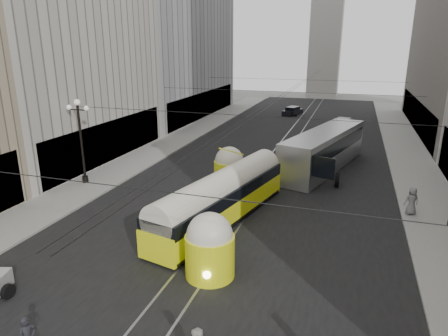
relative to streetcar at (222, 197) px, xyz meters
The scene contains 14 objects.
road 17.69m from the streetcar, 88.38° to the left, with size 20.00×85.00×0.02m, color black.
sidewalk_left 24.09m from the streetcar, 118.57° to the left, with size 4.00×72.00×0.15m, color gray.
sidewalk_right 24.58m from the streetcar, 59.38° to the left, with size 4.00×72.00×0.15m, color gray.
rail_left 17.69m from the streetcar, 90.81° to the left, with size 0.12×85.00×0.04m, color gray.
rail_right 17.73m from the streetcar, 85.94° to the left, with size 0.12×85.00×0.04m, color gray.
building_left_far 40.49m from the streetcar, 120.48° to the left, with size 12.60×28.60×28.60m.
distant_tower 66.49m from the streetcar, 89.56° to the left, with size 6.00×6.00×31.36m.
lamppost_left_mid 12.69m from the streetcar, 165.55° to the left, with size 1.86×0.44×6.37m.
catenary 17.18m from the streetcar, 87.87° to the left, with size 25.00×72.00×0.23m.
streetcar is the anchor object (origin of this frame).
city_bus 13.78m from the streetcar, 68.75° to the left, with size 6.22×13.56×3.33m.
sedan_white_far 31.37m from the streetcar, 79.23° to the left, with size 2.95×4.64×1.36m.
sedan_dark_far 39.79m from the streetcar, 92.51° to the left, with size 2.80×4.28×1.25m.
pedestrian_sidewalk_right 11.81m from the streetcar, 21.15° to the left, with size 0.87×0.53×1.77m, color slate.
Camera 1 is at (6.52, -6.32, 10.32)m, focal length 32.00 mm.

